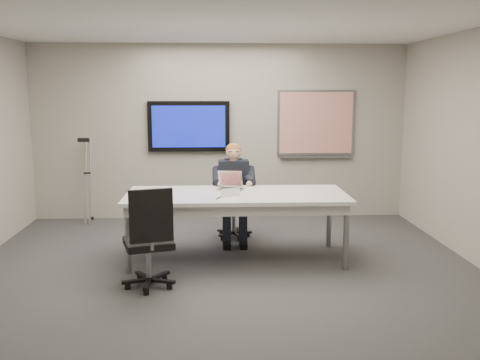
{
  "coord_description": "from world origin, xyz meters",
  "views": [
    {
      "loc": [
        -0.13,
        -5.62,
        2.07
      ],
      "look_at": [
        0.2,
        0.78,
        0.99
      ],
      "focal_mm": 40.0,
      "sensor_mm": 36.0,
      "label": 1
    }
  ],
  "objects_px": {
    "conference_table": "(236,201)",
    "office_chair_far": "(233,216)",
    "seated_person": "(234,203)",
    "laptop": "(231,185)",
    "office_chair_near": "(150,257)"
  },
  "relations": [
    {
      "from": "conference_table",
      "to": "office_chair_far",
      "type": "xyz_separation_m",
      "value": [
        0.0,
        1.02,
        -0.43
      ]
    },
    {
      "from": "seated_person",
      "to": "laptop",
      "type": "bearing_deg",
      "value": -98.54
    },
    {
      "from": "conference_table",
      "to": "seated_person",
      "type": "height_order",
      "value": "seated_person"
    },
    {
      "from": "office_chair_near",
      "to": "seated_person",
      "type": "height_order",
      "value": "seated_person"
    },
    {
      "from": "laptop",
      "to": "office_chair_far",
      "type": "bearing_deg",
      "value": 102.96
    },
    {
      "from": "office_chair_far",
      "to": "office_chair_near",
      "type": "bearing_deg",
      "value": -119.33
    },
    {
      "from": "office_chair_far",
      "to": "office_chair_near",
      "type": "height_order",
      "value": "office_chair_near"
    },
    {
      "from": "conference_table",
      "to": "office_chair_far",
      "type": "distance_m",
      "value": 1.1
    },
    {
      "from": "seated_person",
      "to": "office_chair_far",
      "type": "bearing_deg",
      "value": 89.58
    },
    {
      "from": "office_chair_far",
      "to": "laptop",
      "type": "distance_m",
      "value": 0.93
    },
    {
      "from": "conference_table",
      "to": "office_chair_near",
      "type": "relative_size",
      "value": 2.45
    },
    {
      "from": "conference_table",
      "to": "office_chair_near",
      "type": "bearing_deg",
      "value": -134.58
    },
    {
      "from": "conference_table",
      "to": "seated_person",
      "type": "xyz_separation_m",
      "value": [
        0.0,
        0.77,
        -0.19
      ]
    },
    {
      "from": "conference_table",
      "to": "office_chair_near",
      "type": "xyz_separation_m",
      "value": [
        -0.96,
        -0.96,
        -0.39
      ]
    },
    {
      "from": "office_chair_near",
      "to": "laptop",
      "type": "distance_m",
      "value": 1.63
    }
  ]
}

